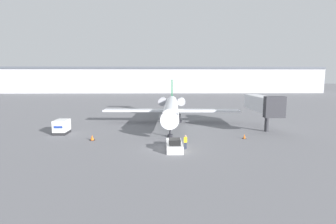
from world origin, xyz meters
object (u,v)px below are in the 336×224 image
object	(u,v)px
traffic_cone_right	(244,136)
airplane_main	(171,107)
worker_near_tug	(185,142)
traffic_cone_left	(92,138)
jet_bridge	(263,104)
luggage_cart	(62,127)
pushback_tug	(174,145)

from	to	relation	value
traffic_cone_right	airplane_main	bearing A→B (deg)	127.14
worker_near_tug	traffic_cone_right	bearing A→B (deg)	29.49
traffic_cone_left	jet_bridge	size ratio (longest dim) A/B	0.07
airplane_main	luggage_cart	bearing A→B (deg)	-152.05
worker_near_tug	traffic_cone_left	xyz separation A→B (m)	(-13.26, 4.88, -0.57)
traffic_cone_left	traffic_cone_right	distance (m)	22.67
luggage_cart	traffic_cone_right	world-z (taller)	luggage_cart
traffic_cone_left	traffic_cone_right	bearing A→B (deg)	1.12
airplane_main	traffic_cone_right	size ratio (longest dim) A/B	43.24
traffic_cone_left	jet_bridge	bearing A→B (deg)	15.48
luggage_cart	jet_bridge	bearing A→B (deg)	5.27
airplane_main	traffic_cone_left	xyz separation A→B (m)	(-12.16, -14.31, -2.76)
pushback_tug	luggage_cart	size ratio (longest dim) A/B	1.58
traffic_cone_right	jet_bridge	size ratio (longest dim) A/B	0.06
traffic_cone_left	airplane_main	bearing A→B (deg)	49.66
worker_near_tug	traffic_cone_left	bearing A→B (deg)	159.80
worker_near_tug	jet_bridge	distance (m)	19.80
luggage_cart	traffic_cone_right	size ratio (longest dim) A/B	4.41
pushback_tug	worker_near_tug	xyz separation A→B (m)	(1.46, 0.40, 0.35)
traffic_cone_left	luggage_cart	bearing A→B (deg)	142.89
jet_bridge	pushback_tug	bearing A→B (deg)	-141.28
pushback_tug	traffic_cone_left	bearing A→B (deg)	155.92
airplane_main	pushback_tug	world-z (taller)	airplane_main
pushback_tug	worker_near_tug	bearing A→B (deg)	15.17
pushback_tug	luggage_cart	xyz separation A→B (m)	(-17.91, 9.90, 0.56)
airplane_main	traffic_cone_right	bearing A→B (deg)	-52.86
luggage_cart	jet_bridge	xyz separation A→B (m)	(34.18, 3.15, 3.30)
pushback_tug	worker_near_tug	world-z (taller)	worker_near_tug
pushback_tug	jet_bridge	xyz separation A→B (m)	(16.28, 13.05, 3.86)
luggage_cart	traffic_cone_left	world-z (taller)	luggage_cart
pushback_tug	jet_bridge	bearing A→B (deg)	38.72
pushback_tug	traffic_cone_right	bearing A→B (deg)	27.75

